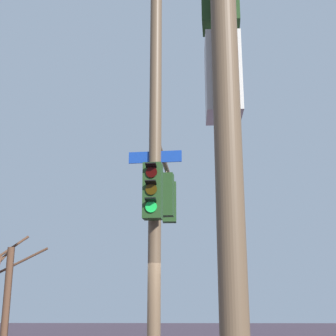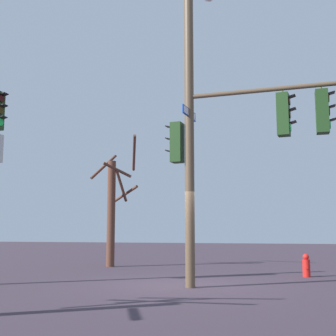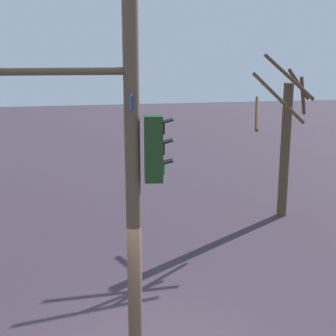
{
  "view_description": "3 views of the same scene",
  "coord_description": "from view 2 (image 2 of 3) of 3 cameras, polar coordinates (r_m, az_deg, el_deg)",
  "views": [
    {
      "loc": [
        -0.81,
        9.21,
        1.73
      ],
      "look_at": [
        -0.61,
        -0.94,
        4.57
      ],
      "focal_mm": 52.19,
      "sensor_mm": 36.0,
      "label": 1
    },
    {
      "loc": [
        -12.08,
        -2.73,
        1.48
      ],
      "look_at": [
        -0.7,
        0.14,
        3.11
      ],
      "focal_mm": 48.0,
      "sensor_mm": 36.0,
      "label": 2
    },
    {
      "loc": [
        7.48,
        -1.27,
        5.49
      ],
      "look_at": [
        -0.26,
        0.2,
        3.53
      ],
      "focal_mm": 52.52,
      "sensor_mm": 36.0,
      "label": 3
    }
  ],
  "objects": [
    {
      "name": "bare_tree_behind_pole",
      "position": [
        18.9,
        -6.99,
        -4.73
      ],
      "size": [
        2.14,
        2.18,
        5.35
      ],
      "color": "brown",
      "rests_on": "ground"
    },
    {
      "name": "fire_hydrant",
      "position": [
        15.35,
        17.15,
        -11.8
      ],
      "size": [
        0.38,
        0.24,
        0.73
      ],
      "color": "red",
      "rests_on": "ground"
    },
    {
      "name": "main_signal_pole_assembly",
      "position": [
        12.42,
        6.1,
        8.59
      ],
      "size": [
        3.41,
        5.11,
        9.94
      ],
      "rotation": [
        0.0,
        0.0,
        4.64
      ],
      "color": "brown",
      "rests_on": "ground"
    },
    {
      "name": "ground_plane",
      "position": [
        12.48,
        1.43,
        -14.71
      ],
      "size": [
        80.0,
        80.0,
        0.0
      ],
      "primitive_type": "plane",
      "color": "#3C2F3A"
    }
  ]
}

